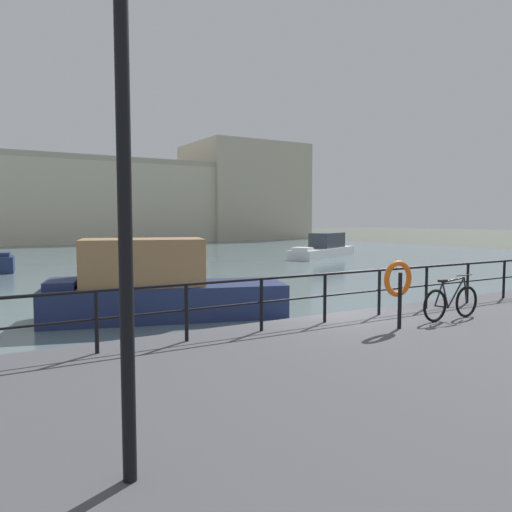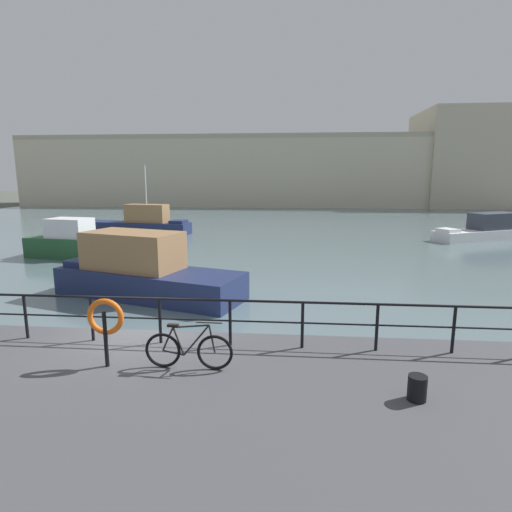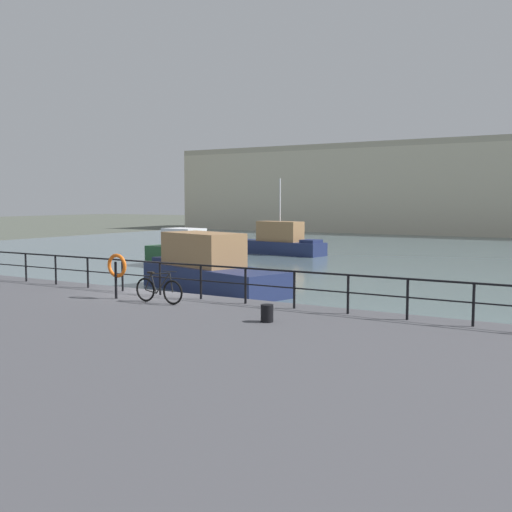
# 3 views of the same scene
# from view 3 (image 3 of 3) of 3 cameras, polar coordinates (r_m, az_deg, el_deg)

# --- Properties ---
(ground_plane) EXTENTS (240.00, 240.00, 0.00)m
(ground_plane) POSITION_cam_3_polar(r_m,az_deg,el_deg) (21.10, -8.99, -5.79)
(ground_plane) COLOR #4C5147
(water_basin) EXTENTS (80.00, 60.00, 0.01)m
(water_basin) POSITION_cam_3_polar(r_m,az_deg,el_deg) (48.15, 14.58, 0.27)
(water_basin) COLOR slate
(water_basin) RESTS_ON ground_plane
(moored_red_daysailer) EXTENTS (5.44, 2.65, 2.32)m
(moored_red_daysailer) POSITION_cam_3_polar(r_m,az_deg,el_deg) (37.27, -6.66, 0.42)
(moored_red_daysailer) COLOR #23512D
(moored_red_daysailer) RESTS_ON water_basin
(moored_harbor_tender) EXTENTS (10.00, 3.25, 5.62)m
(moored_harbor_tender) POSITION_cam_3_polar(r_m,az_deg,el_deg) (46.15, 1.34, 1.28)
(moored_harbor_tender) COLOR navy
(moored_harbor_tender) RESTS_ON water_basin
(moored_blue_motorboat) EXTENTS (7.95, 4.61, 2.56)m
(moored_blue_motorboat) POSITION_cam_3_polar(r_m,az_deg,el_deg) (27.14, -4.39, -1.15)
(moored_blue_motorboat) COLOR navy
(moored_blue_motorboat) RESTS_ON water_basin
(quay_railing) EXTENTS (24.28, 0.07, 1.08)m
(quay_railing) POSITION_cam_3_polar(r_m,az_deg,el_deg) (19.34, -7.11, -1.65)
(quay_railing) COLOR black
(quay_railing) RESTS_ON quay_promenade
(parked_bicycle) EXTENTS (1.77, 0.09, 0.98)m
(parked_bicycle) POSITION_cam_3_polar(r_m,az_deg,el_deg) (18.34, -9.06, -3.15)
(parked_bicycle) COLOR black
(parked_bicycle) RESTS_ON quay_promenade
(mooring_bollard) EXTENTS (0.32, 0.32, 0.44)m
(mooring_bollard) POSITION_cam_3_polar(r_m,az_deg,el_deg) (15.34, 1.04, -5.36)
(mooring_bollard) COLOR black
(mooring_bollard) RESTS_ON quay_promenade
(life_ring_stand) EXTENTS (0.75, 0.16, 1.40)m
(life_ring_stand) POSITION_cam_3_polar(r_m,az_deg,el_deg) (19.37, -12.86, -1.03)
(life_ring_stand) COLOR black
(life_ring_stand) RESTS_ON quay_promenade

